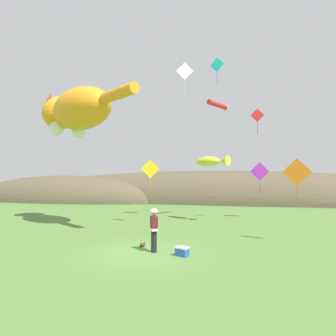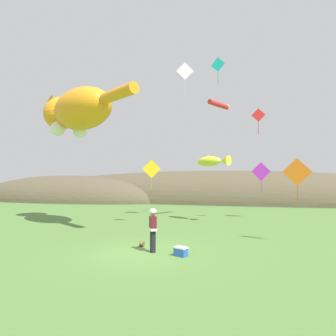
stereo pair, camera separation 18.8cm
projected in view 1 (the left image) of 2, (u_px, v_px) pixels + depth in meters
ground_plane at (144, 253)px, 12.21m from camera, size 120.00×120.00×0.00m
distant_hill_ridge at (175, 202)px, 38.46m from camera, size 65.14×13.23×7.98m
festival_attendant at (154, 229)px, 12.29m from camera, size 0.43×0.49×1.77m
kite_spool at (143, 244)px, 13.24m from camera, size 0.16×0.25×0.25m
picnic_cooler at (182, 251)px, 11.68m from camera, size 0.58×0.49×0.36m
kite_giant_cat at (76, 111)px, 19.28m from camera, size 8.84×6.19×3.05m
kite_fish_windsock at (211, 161)px, 20.86m from camera, size 2.63×1.91×0.81m
kite_tube_streamer at (218, 105)px, 22.03m from camera, size 1.43×2.24×0.44m
kite_diamond_teal at (217, 65)px, 22.42m from camera, size 1.07×0.31×2.01m
kite_diamond_white at (185, 71)px, 17.34m from camera, size 0.98×0.30×1.91m
kite_diamond_gold at (150, 169)px, 24.66m from camera, size 1.41×0.64×2.44m
kite_diamond_violet at (260, 172)px, 22.45m from camera, size 1.39×0.34×2.32m
kite_diamond_orange at (297, 172)px, 13.82m from camera, size 1.27×0.27×2.19m
kite_diamond_red at (257, 116)px, 20.81m from camera, size 0.94×0.03×1.84m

